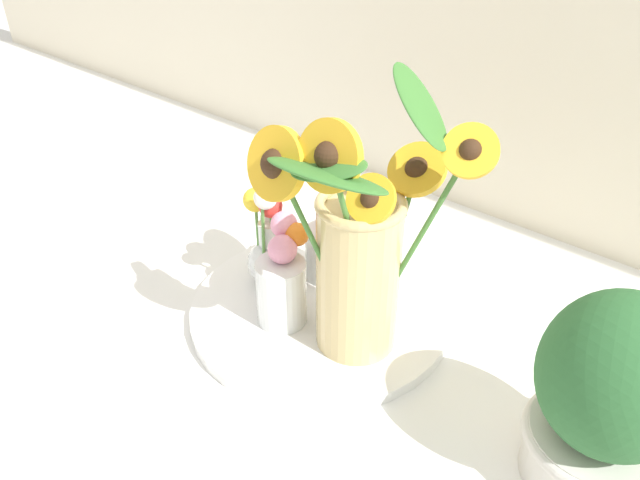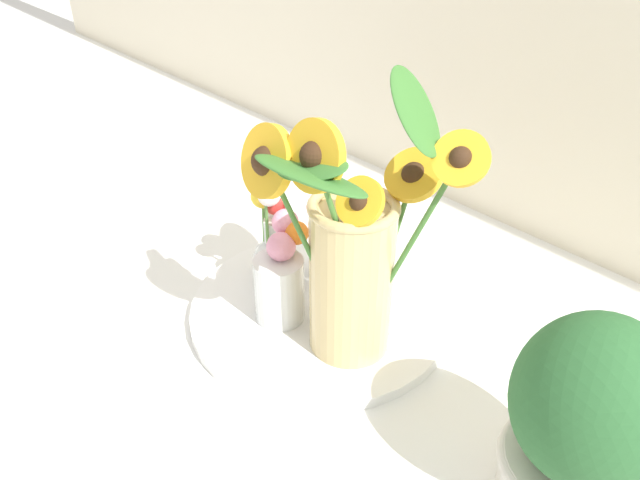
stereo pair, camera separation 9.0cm
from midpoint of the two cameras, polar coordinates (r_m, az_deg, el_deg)
ground_plane at (r=0.97m, az=-3.59°, el=-7.63°), size 6.00×6.00×0.00m
serving_tray at (r=0.98m, az=-2.65°, el=-6.47°), size 0.40×0.40×0.02m
mason_jar_sunflowers at (r=0.82m, az=0.27°, el=-1.45°), size 0.27×0.25×0.40m
vase_small_center at (r=0.91m, az=-6.28°, el=-3.67°), size 0.08×0.09×0.16m
vase_bulb_right at (r=0.99m, az=-7.35°, el=-0.54°), size 0.09×0.08×0.19m
vase_small_back at (r=0.99m, az=-1.93°, el=-0.35°), size 0.07×0.07×0.16m
potted_plant at (r=0.74m, az=21.90°, el=-13.22°), size 0.17×0.17×0.26m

